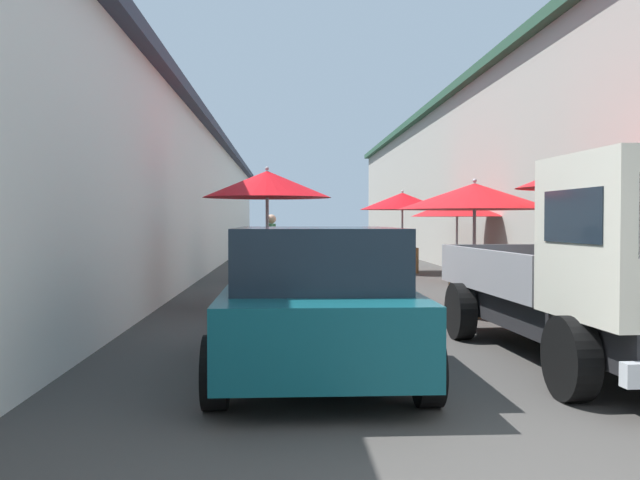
# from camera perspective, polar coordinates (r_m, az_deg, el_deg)

# --- Properties ---
(ground) EXTENTS (90.00, 90.00, 0.00)m
(ground) POSITION_cam_1_polar(r_m,az_deg,el_deg) (16.40, 2.40, -3.71)
(ground) COLOR #3D3A38
(building_left_whitewash) EXTENTS (49.80, 7.50, 4.33)m
(building_left_whitewash) POSITION_cam_1_polar(r_m,az_deg,el_deg) (19.38, -19.99, 3.45)
(building_left_whitewash) COLOR silver
(building_left_whitewash) RESTS_ON ground
(building_right_concrete) EXTENTS (49.80, 7.50, 5.62)m
(building_right_concrete) POSITION_cam_1_polar(r_m,az_deg,el_deg) (20.50, 22.34, 5.12)
(building_right_concrete) COLOR #A39E93
(building_right_concrete) RESTS_ON ground
(fruit_stall_near_left) EXTENTS (2.55, 2.55, 2.20)m
(fruit_stall_near_left) POSITION_cam_1_polar(r_m,az_deg,el_deg) (11.66, 12.50, 2.57)
(fruit_stall_near_left) COLOR #9E9EA3
(fruit_stall_near_left) RESTS_ON ground
(fruit_stall_mid_lane) EXTENTS (2.47, 2.47, 2.40)m
(fruit_stall_mid_lane) POSITION_cam_1_polar(r_m,az_deg,el_deg) (20.36, 6.75, 2.47)
(fruit_stall_mid_lane) COLOR #9E9EA3
(fruit_stall_mid_lane) RESTS_ON ground
(fruit_stall_near_right) EXTENTS (2.26, 2.26, 2.46)m
(fruit_stall_near_right) POSITION_cam_1_polar(r_m,az_deg,el_deg) (12.31, -4.29, 3.51)
(fruit_stall_near_right) COLOR #9E9EA3
(fruit_stall_near_right) RESTS_ON ground
(fruit_stall_far_right) EXTENTS (2.28, 2.28, 2.15)m
(fruit_stall_far_right) POSITION_cam_1_polar(r_m,az_deg,el_deg) (17.69, 11.21, 1.82)
(fruit_stall_far_right) COLOR #9E9EA3
(fruit_stall_far_right) RESTS_ON ground
(fruit_stall_far_left) EXTENTS (2.14, 2.14, 2.47)m
(fruit_stall_far_left) POSITION_cam_1_polar(r_m,az_deg,el_deg) (10.25, 21.51, 3.29)
(fruit_stall_far_left) COLOR #9E9EA3
(fruit_stall_far_left) RESTS_ON ground
(hatchback_car) EXTENTS (3.92, 1.94, 1.45)m
(hatchback_car) POSITION_cam_1_polar(r_m,az_deg,el_deg) (6.93, -0.41, -4.86)
(hatchback_car) COLOR #0F4C56
(hatchback_car) RESTS_ON ground
(delivery_truck) EXTENTS (5.00, 2.16, 2.08)m
(delivery_truck) POSITION_cam_1_polar(r_m,az_deg,el_deg) (7.22, 23.77, -2.33)
(delivery_truck) COLOR black
(delivery_truck) RESTS_ON ground
(vendor_by_crates) EXTENTS (0.66, 0.23, 1.67)m
(vendor_by_crates) POSITION_cam_1_polar(r_m,az_deg,el_deg) (17.18, -3.98, -0.24)
(vendor_by_crates) COLOR #665B4C
(vendor_by_crates) RESTS_ON ground
(parked_scooter) EXTENTS (1.67, 0.55, 1.14)m
(parked_scooter) POSITION_cam_1_polar(r_m,az_deg,el_deg) (18.00, -5.66, -1.81)
(parked_scooter) COLOR black
(parked_scooter) RESTS_ON ground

